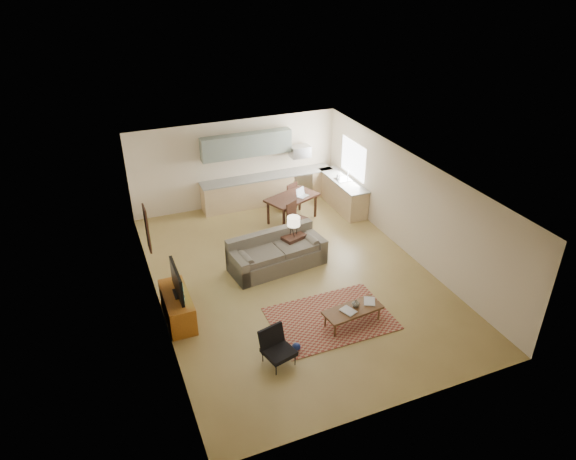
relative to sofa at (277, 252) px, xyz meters
name	(u,v)px	position (x,y,z in m)	size (l,w,h in m)	color
room	(293,228)	(0.20, -0.53, 0.91)	(9.00, 9.00, 9.00)	olive
kitchen_counter_back	(268,189)	(1.10, 3.65, 0.02)	(4.26, 0.64, 0.92)	tan
kitchen_counter_right	(342,193)	(3.13, 2.47, 0.02)	(0.64, 2.26, 0.92)	tan
kitchen_range	(300,184)	(2.20, 3.65, 0.01)	(0.62, 0.62, 0.90)	#A5A8AD
kitchen_microwave	(300,151)	(2.20, 3.67, 1.11)	(0.62, 0.40, 0.35)	#A5A8AD
upper_cabinets	(247,145)	(0.50, 3.80, 1.51)	(2.80, 0.34, 0.70)	gray
window_right	(353,159)	(3.43, 2.47, 1.11)	(0.02, 1.40, 1.05)	white
wall_art_left	(147,229)	(-3.01, 0.37, 1.11)	(0.06, 0.42, 1.10)	olive
triptych	(233,151)	(0.10, 3.94, 1.31)	(1.70, 0.04, 0.50)	beige
rug	(331,318)	(0.32, -2.40, -0.43)	(2.61, 1.80, 0.02)	maroon
sofa	(277,252)	(0.00, 0.00, 0.00)	(2.52, 1.10, 0.88)	#61594C
coffee_table	(352,316)	(0.68, -2.71, -0.24)	(1.31, 0.52, 0.39)	#54341B
book_a	(344,313)	(0.43, -2.79, -0.03)	(0.34, 0.39, 0.03)	maroon
book_b	(364,301)	(1.03, -2.57, -0.04)	(0.37, 0.40, 0.02)	navy
vase	(356,303)	(0.78, -2.65, 0.04)	(0.19, 0.19, 0.17)	black
armchair	(279,349)	(-1.23, -3.24, -0.08)	(0.63, 0.63, 0.72)	black
tv_credenza	(178,307)	(-2.76, -1.13, -0.11)	(0.54, 1.41, 0.65)	#995014
tv	(177,281)	(-2.71, -1.13, 0.54)	(0.11, 1.09, 0.65)	black
console_table	(293,247)	(0.54, 0.23, -0.10)	(0.59, 0.39, 0.68)	#311A13
table_lamp	(294,226)	(0.54, 0.23, 0.52)	(0.33, 0.33, 0.55)	beige
dining_table	(292,209)	(1.33, 2.21, -0.05)	(1.53, 0.88, 0.77)	#311A13
dining_chair_near	(297,219)	(1.16, 1.43, 0.03)	(0.45, 0.47, 0.94)	#311A13
dining_chair_far	(287,195)	(1.50, 3.00, 0.01)	(0.43, 0.45, 0.91)	#311A13
laptop	(303,193)	(1.63, 2.11, 0.46)	(0.33, 0.24, 0.24)	#A5A8AD
soap_bottle	(338,176)	(3.03, 2.61, 0.58)	(0.09, 0.09, 0.19)	beige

